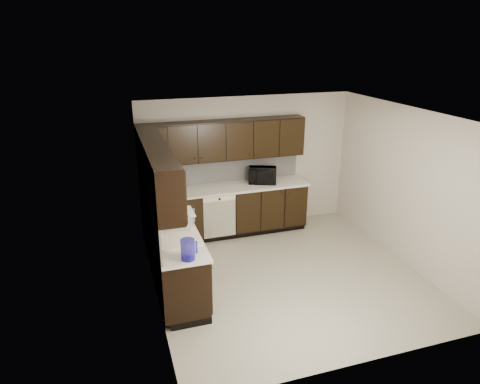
# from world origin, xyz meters

# --- Properties ---
(floor) EXTENTS (4.00, 4.00, 0.00)m
(floor) POSITION_xyz_m (0.00, 0.00, 0.00)
(floor) COLOR #A8A38B
(floor) RESTS_ON ground
(ceiling) EXTENTS (4.00, 4.00, 0.00)m
(ceiling) POSITION_xyz_m (0.00, 0.00, 2.50)
(ceiling) COLOR white
(ceiling) RESTS_ON wall_back
(wall_back) EXTENTS (4.00, 0.02, 2.50)m
(wall_back) POSITION_xyz_m (0.00, 2.00, 1.25)
(wall_back) COLOR #B8AD9D
(wall_back) RESTS_ON floor
(wall_left) EXTENTS (0.02, 4.00, 2.50)m
(wall_left) POSITION_xyz_m (-2.00, 0.00, 1.25)
(wall_left) COLOR #B8AD9D
(wall_left) RESTS_ON floor
(wall_right) EXTENTS (0.02, 4.00, 2.50)m
(wall_right) POSITION_xyz_m (2.00, 0.00, 1.25)
(wall_right) COLOR #B8AD9D
(wall_right) RESTS_ON floor
(wall_front) EXTENTS (4.00, 0.02, 2.50)m
(wall_front) POSITION_xyz_m (0.00, -2.00, 1.25)
(wall_front) COLOR #B8AD9D
(wall_front) RESTS_ON floor
(lower_cabinets) EXTENTS (3.00, 2.80, 0.90)m
(lower_cabinets) POSITION_xyz_m (-1.01, 1.11, 0.41)
(lower_cabinets) COLOR black
(lower_cabinets) RESTS_ON floor
(countertop) EXTENTS (3.03, 2.83, 0.04)m
(countertop) POSITION_xyz_m (-1.01, 1.11, 0.92)
(countertop) COLOR silver
(countertop) RESTS_ON lower_cabinets
(backsplash) EXTENTS (3.00, 2.80, 0.48)m
(backsplash) POSITION_xyz_m (-1.22, 1.32, 1.18)
(backsplash) COLOR #ABABA7
(backsplash) RESTS_ON countertop
(upper_cabinets) EXTENTS (3.00, 2.80, 0.70)m
(upper_cabinets) POSITION_xyz_m (-1.10, 1.20, 1.77)
(upper_cabinets) COLOR black
(upper_cabinets) RESTS_ON wall_back
(dishwasher) EXTENTS (0.58, 0.04, 0.78)m
(dishwasher) POSITION_xyz_m (-0.70, 1.41, 0.55)
(dishwasher) COLOR #F0E6C4
(dishwasher) RESTS_ON lower_cabinets
(sink) EXTENTS (0.54, 0.82, 0.42)m
(sink) POSITION_xyz_m (-1.68, -0.01, 0.88)
(sink) COLOR #F0E6C4
(sink) RESTS_ON countertop
(microwave) EXTENTS (0.60, 0.50, 0.28)m
(microwave) POSITION_xyz_m (0.21, 1.72, 1.08)
(microwave) COLOR black
(microwave) RESTS_ON countertop
(soap_bottle_a) EXTENTS (0.13, 0.13, 0.21)m
(soap_bottle_a) POSITION_xyz_m (-1.49, 0.69, 1.05)
(soap_bottle_a) COLOR gray
(soap_bottle_a) RESTS_ON countertop
(soap_bottle_b) EXTENTS (0.10, 0.10, 0.22)m
(soap_bottle_b) POSITION_xyz_m (-1.77, 0.96, 1.05)
(soap_bottle_b) COLOR gray
(soap_bottle_b) RESTS_ON countertop
(toaster_oven) EXTENTS (0.38, 0.29, 0.24)m
(toaster_oven) POSITION_xyz_m (-1.47, 1.68, 1.06)
(toaster_oven) COLOR #BCBCBE
(toaster_oven) RESTS_ON countertop
(storage_bin) EXTENTS (0.63, 0.54, 0.21)m
(storage_bin) POSITION_xyz_m (-1.65, 0.29, 1.04)
(storage_bin) COLOR white
(storage_bin) RESTS_ON countertop
(blue_pitcher) EXTENTS (0.18, 0.18, 0.26)m
(blue_pitcher) POSITION_xyz_m (-1.66, -0.70, 1.07)
(blue_pitcher) COLOR #151096
(blue_pitcher) RESTS_ON countertop
(teal_tumbler) EXTENTS (0.08, 0.08, 0.18)m
(teal_tumbler) POSITION_xyz_m (-1.53, 1.35, 1.03)
(teal_tumbler) COLOR #0D9490
(teal_tumbler) RESTS_ON countertop
(paper_towel_roll) EXTENTS (0.18, 0.18, 0.31)m
(paper_towel_roll) POSITION_xyz_m (-1.55, 1.13, 1.09)
(paper_towel_roll) COLOR silver
(paper_towel_roll) RESTS_ON countertop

